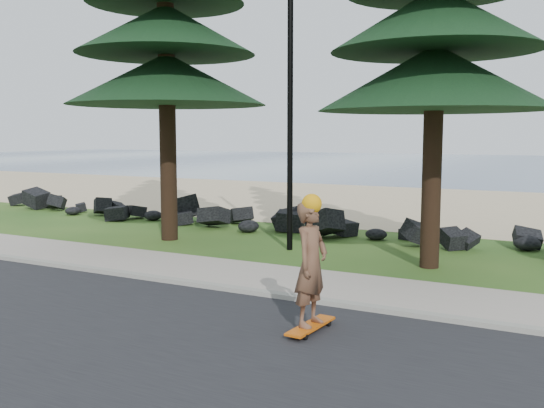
% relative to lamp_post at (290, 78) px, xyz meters
% --- Properties ---
extents(ground, '(160.00, 160.00, 0.00)m').
position_rel_lamp_post_xyz_m(ground, '(0.00, -3.20, -4.13)').
color(ground, '#224917').
rests_on(ground, ground).
extents(road, '(160.00, 7.00, 0.02)m').
position_rel_lamp_post_xyz_m(road, '(0.00, -7.70, -4.12)').
color(road, black).
rests_on(road, ground).
extents(kerb, '(160.00, 0.20, 0.10)m').
position_rel_lamp_post_xyz_m(kerb, '(0.00, -4.10, -4.08)').
color(kerb, gray).
rests_on(kerb, ground).
extents(sidewalk, '(160.00, 2.00, 0.08)m').
position_rel_lamp_post_xyz_m(sidewalk, '(0.00, -3.00, -4.09)').
color(sidewalk, gray).
rests_on(sidewalk, ground).
extents(beach_sand, '(160.00, 15.00, 0.01)m').
position_rel_lamp_post_xyz_m(beach_sand, '(0.00, 11.30, -4.13)').
color(beach_sand, '#CDB489').
rests_on(beach_sand, ground).
extents(ocean, '(160.00, 58.00, 0.01)m').
position_rel_lamp_post_xyz_m(ocean, '(0.00, 47.80, -4.13)').
color(ocean, '#3F5878').
rests_on(ocean, ground).
extents(seawall_boulders, '(60.00, 2.40, 1.10)m').
position_rel_lamp_post_xyz_m(seawall_boulders, '(0.00, 2.40, -4.13)').
color(seawall_boulders, black).
rests_on(seawall_boulders, ground).
extents(lamp_post, '(0.25, 0.14, 8.14)m').
position_rel_lamp_post_xyz_m(lamp_post, '(0.00, 0.00, 0.00)').
color(lamp_post, black).
rests_on(lamp_post, ground).
extents(skateboarder, '(0.47, 1.07, 1.97)m').
position_rel_lamp_post_xyz_m(skateboarder, '(3.04, -5.50, -3.14)').
color(skateboarder, '#C3530B').
rests_on(skateboarder, ground).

